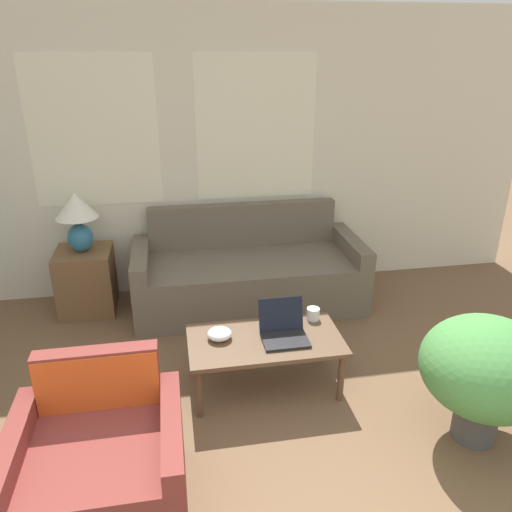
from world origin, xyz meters
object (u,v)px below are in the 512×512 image
at_px(potted_plant, 486,369).
at_px(table_lamp, 77,215).
at_px(couch, 248,275).
at_px(coffee_table, 265,344).
at_px(laptop, 283,330).
at_px(armchair, 101,467).
at_px(cup_navy, 313,314).
at_px(snack_bowl, 219,334).

bearing_deg(potted_plant, table_lamp, 140.27).
xyz_separation_m(couch, coffee_table, (-0.09, -1.30, 0.08)).
bearing_deg(couch, laptop, -88.49).
relative_size(table_lamp, laptop, 1.70).
bearing_deg(armchair, coffee_table, 39.84).
height_order(couch, table_lamp, table_lamp).
distance_m(armchair, cup_navy, 1.76).
bearing_deg(armchair, couch, 62.71).
distance_m(cup_navy, snack_bowl, 0.72).
bearing_deg(potted_plant, laptop, 146.04).
bearing_deg(snack_bowl, table_lamp, 128.22).
xyz_separation_m(laptop, potted_plant, (1.05, -0.71, 0.05)).
xyz_separation_m(cup_navy, snack_bowl, (-0.70, -0.14, -0.01)).
height_order(laptop, potted_plant, potted_plant).
distance_m(table_lamp, potted_plant, 3.33).
height_order(couch, potted_plant, couch).
relative_size(laptop, cup_navy, 3.28).
height_order(snack_bowl, potted_plant, potted_plant).
bearing_deg(coffee_table, potted_plant, -31.24).
distance_m(coffee_table, laptop, 0.16).
bearing_deg(armchair, cup_navy, 36.51).
bearing_deg(couch, cup_navy, -74.59).
relative_size(table_lamp, snack_bowl, 3.13).
relative_size(laptop, potted_plant, 0.39).
distance_m(snack_bowl, potted_plant, 1.67).
bearing_deg(snack_bowl, laptop, -7.70).
relative_size(armchair, potted_plant, 1.04).
height_order(couch, coffee_table, couch).
xyz_separation_m(couch, table_lamp, (-1.46, 0.11, 0.63)).
bearing_deg(cup_navy, coffee_table, -153.50).
distance_m(couch, cup_navy, 1.15).
bearing_deg(cup_navy, table_lamp, 145.67).
xyz_separation_m(cup_navy, potted_plant, (0.78, -0.91, 0.06)).
height_order(couch, snack_bowl, couch).
bearing_deg(table_lamp, laptop, -43.27).
height_order(couch, armchair, couch).
relative_size(coffee_table, potted_plant, 1.31).
bearing_deg(potted_plant, snack_bowl, 152.70).
bearing_deg(laptop, table_lamp, 136.73).
distance_m(cup_navy, potted_plant, 1.20).
bearing_deg(snack_bowl, potted_plant, -27.30).
bearing_deg(cup_navy, couch, 105.41).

